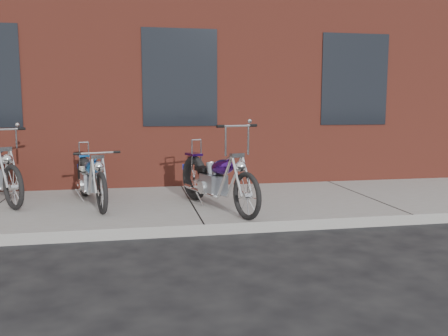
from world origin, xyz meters
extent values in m
plane|color=black|center=(0.00, 0.00, 0.00)|extent=(120.00, 120.00, 0.00)
cube|color=gray|center=(0.00, 1.50, 0.07)|extent=(22.00, 3.00, 0.15)
cube|color=maroon|center=(0.00, 8.00, 4.00)|extent=(22.00, 10.00, 8.00)
torus|color=black|center=(0.14, 1.51, 0.52)|extent=(0.37, 0.74, 0.73)
torus|color=black|center=(0.65, 0.01, 0.48)|extent=(0.28, 0.65, 0.66)
cube|color=gray|center=(0.35, 0.90, 0.51)|extent=(0.40, 0.48, 0.30)
ellipsoid|color=#370F62|center=(0.44, 0.63, 0.80)|extent=(0.43, 0.61, 0.31)
cube|color=black|center=(0.26, 1.15, 0.71)|extent=(0.32, 0.35, 0.06)
cylinder|color=silver|center=(0.61, 0.13, 0.75)|extent=(0.13, 0.29, 0.55)
cylinder|color=silver|center=(0.57, 0.25, 1.42)|extent=(0.54, 0.21, 0.03)
cylinder|color=silver|center=(0.16, 1.44, 0.90)|extent=(0.03, 0.03, 0.49)
cylinder|color=silver|center=(0.39, 1.15, 0.37)|extent=(0.34, 0.88, 0.05)
torus|color=black|center=(-1.69, 2.17, 0.49)|extent=(0.30, 0.69, 0.68)
torus|color=black|center=(-1.31, 0.74, 0.46)|extent=(0.22, 0.61, 0.62)
cube|color=gray|center=(-1.53, 1.59, 0.48)|extent=(0.35, 0.43, 0.28)
ellipsoid|color=blue|center=(-1.46, 1.33, 0.76)|extent=(0.37, 0.57, 0.29)
cube|color=silver|center=(-1.59, 1.83, 0.67)|extent=(0.29, 0.31, 0.06)
cylinder|color=silver|center=(-1.34, 0.85, 0.71)|extent=(0.11, 0.28, 0.51)
cylinder|color=silver|center=(-1.37, 0.96, 1.01)|extent=(0.51, 0.16, 0.03)
cylinder|color=silver|center=(-1.67, 2.10, 0.85)|extent=(0.03, 0.03, 0.45)
cylinder|color=silver|center=(-1.47, 1.82, 0.36)|extent=(0.26, 0.84, 0.05)
torus|color=black|center=(-2.56, 1.27, 0.49)|extent=(0.45, 0.61, 0.68)
cylinder|color=silver|center=(-2.63, 1.38, 0.77)|extent=(0.21, 0.28, 0.57)
cylinder|color=silver|center=(-2.71, 1.49, 1.34)|extent=(0.50, 0.35, 0.03)
camera|label=1|loc=(-0.88, -5.96, 1.70)|focal=38.00mm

